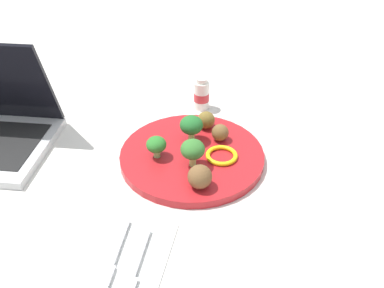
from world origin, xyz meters
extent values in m
plane|color=silver|center=(0.00, 0.00, 0.00)|extent=(4.00, 4.00, 0.00)
cylinder|color=red|center=(0.00, 0.00, 0.01)|extent=(0.28, 0.28, 0.02)
cylinder|color=#ACCE68|center=(0.04, 0.01, 0.03)|extent=(0.01, 0.01, 0.02)
ellipsoid|color=#37752F|center=(0.04, 0.01, 0.05)|extent=(0.04, 0.04, 0.04)
cylinder|color=#92C46C|center=(0.03, -0.06, 0.02)|extent=(0.01, 0.01, 0.01)
ellipsoid|color=#2E7B2C|center=(0.03, -0.06, 0.04)|extent=(0.04, 0.04, 0.03)
cylinder|color=#9FC866|center=(-0.04, -0.01, 0.03)|extent=(0.01, 0.01, 0.02)
ellipsoid|color=#246A2C|center=(-0.04, -0.01, 0.05)|extent=(0.05, 0.05, 0.04)
sphere|color=brown|center=(-0.06, 0.04, 0.03)|extent=(0.03, 0.03, 0.03)
sphere|color=brown|center=(-0.09, 0.01, 0.03)|extent=(0.04, 0.04, 0.04)
sphere|color=brown|center=(0.09, 0.04, 0.04)|extent=(0.04, 0.04, 0.04)
torus|color=yellow|center=(0.00, 0.06, 0.02)|extent=(0.08, 0.08, 0.01)
cube|color=white|center=(0.26, -0.03, 0.00)|extent=(0.18, 0.13, 0.01)
cube|color=silver|center=(0.25, -0.01, 0.01)|extent=(0.09, 0.02, 0.01)
cube|color=silver|center=(0.31, -0.01, 0.01)|extent=(0.03, 0.02, 0.01)
cube|color=silver|center=(0.24, -0.05, 0.01)|extent=(0.09, 0.02, 0.01)
cube|color=silver|center=(0.31, -0.04, 0.01)|extent=(0.06, 0.02, 0.01)
cylinder|color=white|center=(-0.20, -0.03, 0.03)|extent=(0.04, 0.04, 0.07)
cylinder|color=red|center=(-0.20, -0.03, 0.03)|extent=(0.04, 0.04, 0.02)
cylinder|color=silver|center=(-0.20, -0.03, 0.07)|extent=(0.03, 0.03, 0.01)
camera|label=1|loc=(0.61, 0.16, 0.49)|focal=37.88mm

